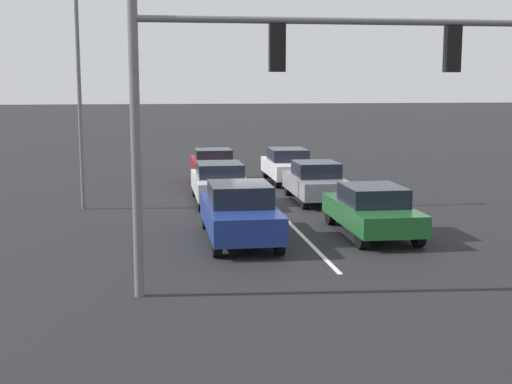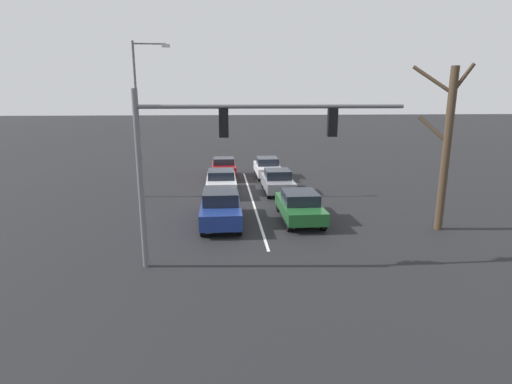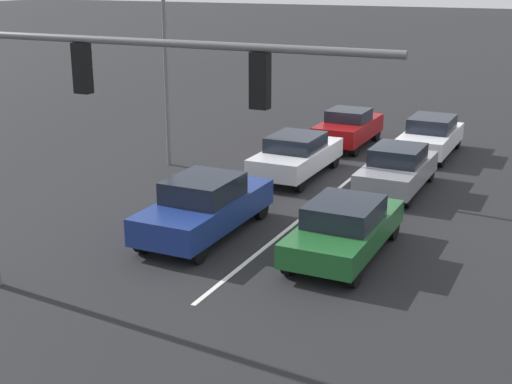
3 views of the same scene
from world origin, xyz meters
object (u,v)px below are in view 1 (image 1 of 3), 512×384
Objects in this scene: car_navy_midlane_front at (240,212)px; car_silver_midlane_second at (219,182)px; car_maroon_midlane_third at (213,166)px; car_darkgreen_leftlane_front at (372,209)px; traffic_signal_gantry at (271,80)px; street_lamp_right_shoulder at (85,58)px; car_white_leftlane_third at (288,165)px; car_gray_leftlane_second at (316,182)px.

car_navy_midlane_front reaches higher than car_silver_midlane_second.
car_navy_midlane_front is 11.29m from car_maroon_midlane_third.
car_darkgreen_leftlane_front is 0.49× the size of traffic_signal_gantry.
car_maroon_midlane_third is (-0.21, -4.97, 0.01)m from car_silver_midlane_second.
car_darkgreen_leftlane_front is 11.68m from car_maroon_midlane_third.
street_lamp_right_shoulder is at bearing -33.58° from car_darkgreen_leftlane_front.
car_darkgreen_leftlane_front is 11.13m from car_white_leftlane_third.
street_lamp_right_shoulder is at bearing 34.47° from car_white_leftlane_third.
traffic_signal_gantry reaches higher than car_silver_midlane_second.
car_maroon_midlane_third is at bearing -130.87° from street_lamp_right_shoulder.
car_navy_midlane_front is 8.52m from street_lamp_right_shoulder.
car_white_leftlane_third reaches higher than car_gray_leftlane_second.
car_silver_midlane_second is at bearing -172.94° from street_lamp_right_shoulder.
car_navy_midlane_front is at bearing 2.66° from car_darkgreen_leftlane_front.
car_silver_midlane_second is 1.09× the size of car_maroon_midlane_third.
car_navy_midlane_front is at bearing 88.70° from car_maroon_midlane_third.
car_gray_leftlane_second is at bearing -87.58° from car_darkgreen_leftlane_front.
car_navy_midlane_front is at bearing 128.30° from street_lamp_right_shoulder.
car_maroon_midlane_third is 0.45× the size of street_lamp_right_shoulder.
car_gray_leftlane_second is 0.45× the size of traffic_signal_gantry.
car_white_leftlane_third is at bearing -179.82° from car_maroon_midlane_third.
car_darkgreen_leftlane_front is at bearing 107.92° from car_maroon_midlane_third.
car_navy_midlane_front is 1.07× the size of car_silver_midlane_second.
car_maroon_midlane_third is at bearing -90.72° from traffic_signal_gantry.
car_silver_midlane_second is at bearing 54.91° from car_white_leftlane_third.
car_navy_midlane_front is at bearing 72.58° from car_white_leftlane_third.
traffic_signal_gantry is 1.02× the size of street_lamp_right_shoulder.
traffic_signal_gantry is (3.49, 16.14, 3.65)m from car_white_leftlane_third.
car_silver_midlane_second is at bearing 87.57° from car_maroon_midlane_third.
car_darkgreen_leftlane_front is at bearing 91.56° from car_white_leftlane_third.
car_maroon_midlane_third reaches higher than car_gray_leftlane_second.
traffic_signal_gantry reaches higher than car_maroon_midlane_third.
car_darkgreen_leftlane_front is 1.01× the size of car_silver_midlane_second.
traffic_signal_gantry is at bearing 72.12° from car_gray_leftlane_second.
car_white_leftlane_third is 3.29m from car_maroon_midlane_third.
traffic_signal_gantry is (3.54, 10.99, 3.67)m from car_gray_leftlane_second.
car_silver_midlane_second is at bearing -58.21° from car_darkgreen_leftlane_front.
car_silver_midlane_second is 0.49× the size of traffic_signal_gantry.
car_silver_midlane_second is at bearing -2.71° from car_gray_leftlane_second.
car_maroon_midlane_third reaches higher than car_darkgreen_leftlane_front.
street_lamp_right_shoulder is (4.54, -5.75, 4.34)m from car_navy_midlane_front.
car_gray_leftlane_second is at bearing 90.56° from car_white_leftlane_third.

